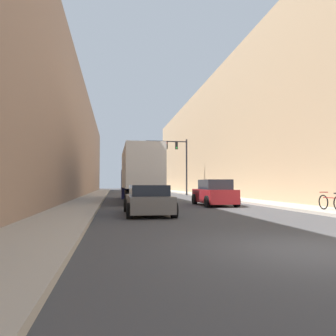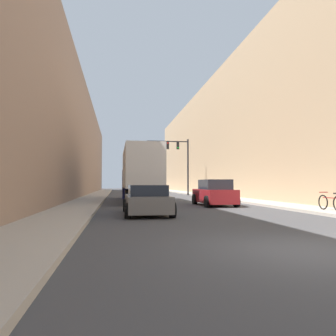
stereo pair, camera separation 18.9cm
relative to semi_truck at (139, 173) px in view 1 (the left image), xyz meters
name	(u,v)px [view 1 (the left image)]	position (x,y,z in m)	size (l,w,h in m)	color
ground_plane	(314,251)	(2.16, -19.95, -2.26)	(200.00, 200.00, 0.00)	#424244
sidewalk_right	(204,195)	(8.28, 10.05, -2.19)	(2.37, 80.00, 0.15)	#B2A899
sidewalk_left	(95,196)	(-3.96, 10.05, -2.19)	(2.37, 80.00, 0.15)	#B2A899
building_right	(238,134)	(12.47, 10.05, 4.93)	(6.00, 80.00, 14.38)	tan
building_left	(56,139)	(-8.14, 10.05, 3.90)	(6.00, 80.00, 12.31)	#997A66
semi_truck	(139,173)	(0.00, 0.00, 0.00)	(2.52, 12.75, 4.05)	silver
sedan_car	(148,200)	(-0.44, -11.36, -1.61)	(2.08, 4.53, 1.34)	slate
suv_car	(214,193)	(4.39, -6.00, -1.47)	(2.05, 4.41, 1.67)	maroon
traffic_signal_gantry	(176,156)	(5.66, 13.34, 2.61)	(5.19, 0.35, 6.92)	black
parked_bicycle	(331,202)	(8.11, -12.28, -1.73)	(0.44, 1.82, 0.86)	black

